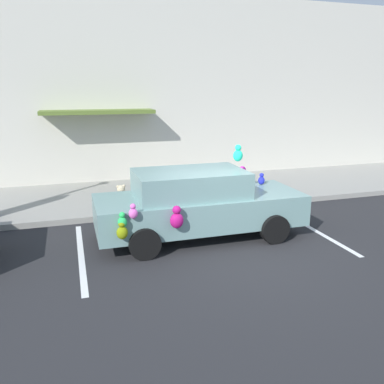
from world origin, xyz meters
name	(u,v)px	position (x,y,z in m)	size (l,w,h in m)	color
ground_plane	(241,256)	(0.00, 0.00, 0.00)	(60.00, 60.00, 0.00)	#262628
sidewalk	(177,192)	(0.00, 5.00, 0.07)	(24.00, 4.00, 0.15)	gray
storefront_building	(159,91)	(-0.02, 7.14, 3.19)	(24.00, 1.25, 6.40)	beige
parking_stripe_front	(311,228)	(2.28, 1.00, 0.00)	(0.12, 3.60, 0.01)	silver
parking_stripe_rear	(81,255)	(-3.11, 1.00, 0.00)	(0.12, 3.60, 0.01)	silver
plush_covered_car	(197,203)	(-0.53, 1.27, 0.80)	(4.61, 2.04, 2.07)	gray
teddy_bear_on_sidewalk	(121,196)	(-1.91, 3.77, 0.43)	(0.31, 0.26, 0.60)	beige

